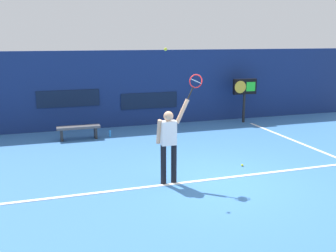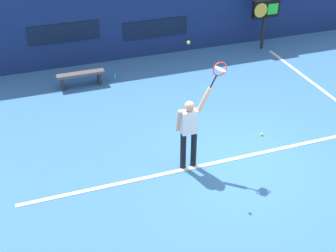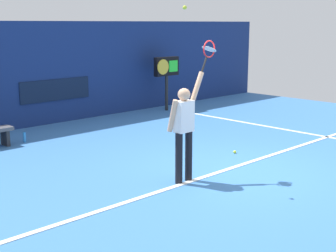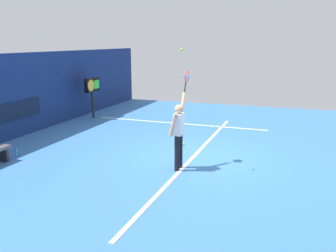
{
  "view_description": "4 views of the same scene",
  "coord_description": "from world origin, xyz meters",
  "px_view_note": "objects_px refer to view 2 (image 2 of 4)",
  "views": [
    {
      "loc": [
        -3.81,
        -7.74,
        3.25
      ],
      "look_at": [
        -1.11,
        0.68,
        1.27
      ],
      "focal_mm": 41.58,
      "sensor_mm": 36.0,
      "label": 1
    },
    {
      "loc": [
        -4.3,
        -7.24,
        6.32
      ],
      "look_at": [
        -1.58,
        0.64,
        0.97
      ],
      "focal_mm": 48.35,
      "sensor_mm": 36.0,
      "label": 2
    },
    {
      "loc": [
        -7.26,
        -5.48,
        2.79
      ],
      "look_at": [
        -1.56,
        0.37,
        1.07
      ],
      "focal_mm": 52.24,
      "sensor_mm": 36.0,
      "label": 3
    },
    {
      "loc": [
        -9.76,
        -2.49,
        3.25
      ],
      "look_at": [
        -1.18,
        0.62,
        1.12
      ],
      "focal_mm": 39.15,
      "sensor_mm": 36.0,
      "label": 4
    }
  ],
  "objects_px": {
    "tennis_racket": "(219,70)",
    "water_bottle": "(115,77)",
    "court_bench": "(80,75)",
    "tennis_ball": "(189,43)",
    "tennis_player": "(189,129)",
    "scoreboard_clock": "(266,11)",
    "spare_ball": "(262,134)"
  },
  "relations": [
    {
      "from": "spare_ball",
      "to": "tennis_racket",
      "type": "bearing_deg",
      "value": -160.22
    },
    {
      "from": "court_bench",
      "to": "spare_ball",
      "type": "distance_m",
      "value": 5.65
    },
    {
      "from": "tennis_racket",
      "to": "tennis_ball",
      "type": "bearing_deg",
      "value": -172.66
    },
    {
      "from": "tennis_player",
      "to": "spare_ball",
      "type": "xyz_separation_m",
      "value": [
        2.2,
        0.56,
        -0.98
      ]
    },
    {
      "from": "tennis_player",
      "to": "tennis_racket",
      "type": "distance_m",
      "value": 1.43
    },
    {
      "from": "tennis_racket",
      "to": "scoreboard_clock",
      "type": "xyz_separation_m",
      "value": [
        4.28,
        5.48,
        -0.95
      ]
    },
    {
      "from": "scoreboard_clock",
      "to": "water_bottle",
      "type": "distance_m",
      "value": 5.65
    },
    {
      "from": "tennis_ball",
      "to": "spare_ball",
      "type": "relative_size",
      "value": 1.0
    },
    {
      "from": "spare_ball",
      "to": "water_bottle",
      "type": "bearing_deg",
      "value": 123.63
    },
    {
      "from": "tennis_racket",
      "to": "court_bench",
      "type": "xyz_separation_m",
      "value": [
        -2.22,
        4.74,
        -1.97
      ]
    },
    {
      "from": "court_bench",
      "to": "tennis_player",
      "type": "bearing_deg",
      "value": -71.28
    },
    {
      "from": "tennis_racket",
      "to": "scoreboard_clock",
      "type": "relative_size",
      "value": 0.36
    },
    {
      "from": "scoreboard_clock",
      "to": "court_bench",
      "type": "height_order",
      "value": "scoreboard_clock"
    },
    {
      "from": "tennis_player",
      "to": "scoreboard_clock",
      "type": "bearing_deg",
      "value": 48.23
    },
    {
      "from": "tennis_player",
      "to": "water_bottle",
      "type": "distance_m",
      "value": 4.85
    },
    {
      "from": "court_bench",
      "to": "water_bottle",
      "type": "height_order",
      "value": "court_bench"
    },
    {
      "from": "water_bottle",
      "to": "spare_ball",
      "type": "height_order",
      "value": "water_bottle"
    },
    {
      "from": "tennis_racket",
      "to": "water_bottle",
      "type": "xyz_separation_m",
      "value": [
        -1.19,
        4.74,
        -2.18
      ]
    },
    {
      "from": "court_bench",
      "to": "spare_ball",
      "type": "bearing_deg",
      "value": -47.62
    },
    {
      "from": "water_bottle",
      "to": "tennis_racket",
      "type": "bearing_deg",
      "value": -75.89
    },
    {
      "from": "tennis_player",
      "to": "tennis_racket",
      "type": "height_order",
      "value": "tennis_racket"
    },
    {
      "from": "tennis_racket",
      "to": "scoreboard_clock",
      "type": "bearing_deg",
      "value": 52.05
    },
    {
      "from": "tennis_racket",
      "to": "water_bottle",
      "type": "height_order",
      "value": "tennis_racket"
    },
    {
      "from": "tennis_ball",
      "to": "spare_ball",
      "type": "xyz_separation_m",
      "value": [
        2.3,
        0.66,
        -3.01
      ]
    },
    {
      "from": "scoreboard_clock",
      "to": "water_bottle",
      "type": "xyz_separation_m",
      "value": [
        -5.47,
        -0.75,
        -1.23
      ]
    },
    {
      "from": "tennis_ball",
      "to": "water_bottle",
      "type": "height_order",
      "value": "tennis_ball"
    },
    {
      "from": "tennis_racket",
      "to": "spare_ball",
      "type": "bearing_deg",
      "value": 19.78
    },
    {
      "from": "tennis_player",
      "to": "tennis_racket",
      "type": "xyz_separation_m",
      "value": [
        0.62,
        -0.0,
        1.29
      ]
    },
    {
      "from": "tennis_ball",
      "to": "water_bottle",
      "type": "xyz_separation_m",
      "value": [
        -0.47,
        4.83,
        -2.92
      ]
    },
    {
      "from": "court_bench",
      "to": "water_bottle",
      "type": "distance_m",
      "value": 1.05
    },
    {
      "from": "tennis_racket",
      "to": "tennis_ball",
      "type": "xyz_separation_m",
      "value": [
        -0.72,
        -0.09,
        0.74
      ]
    },
    {
      "from": "tennis_ball",
      "to": "tennis_player",
      "type": "bearing_deg",
      "value": 43.34
    }
  ]
}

